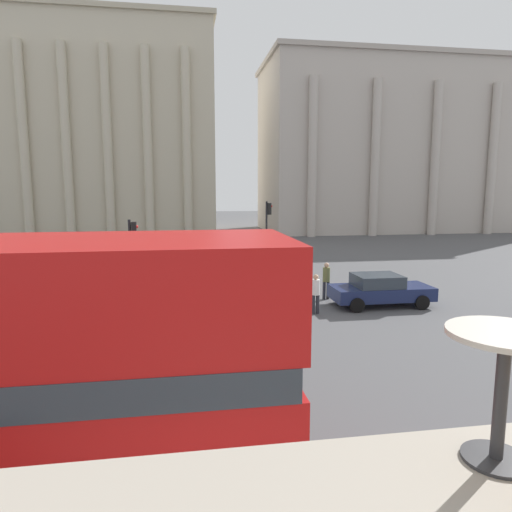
{
  "coord_description": "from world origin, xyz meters",
  "views": [
    {
      "loc": [
        -0.43,
        -2.41,
        4.9
      ],
      "look_at": [
        2.43,
        15.36,
        2.26
      ],
      "focal_mm": 32.0,
      "sensor_mm": 36.0,
      "label": 1
    }
  ],
  "objects_px": {
    "plaza_building_left": "(83,132)",
    "traffic_light_far": "(268,226)",
    "pedestrian_black": "(146,269)",
    "pedestrian_white": "(316,291)",
    "pedestrian_olive": "(326,278)",
    "plaza_building_right": "(404,149)",
    "car_navy": "(380,290)",
    "traffic_light_mid": "(132,250)",
    "traffic_light_near": "(190,282)",
    "pedestrian_red": "(262,293)",
    "cafe_dining_table": "(503,367)"
  },
  "relations": [
    {
      "from": "traffic_light_near",
      "to": "plaza_building_left",
      "type": "bearing_deg",
      "value": 104.58
    },
    {
      "from": "plaza_building_left",
      "to": "pedestrian_olive",
      "type": "relative_size",
      "value": 18.07
    },
    {
      "from": "pedestrian_black",
      "to": "traffic_light_mid",
      "type": "bearing_deg",
      "value": -131.03
    },
    {
      "from": "plaza_building_left",
      "to": "car_navy",
      "type": "height_order",
      "value": "plaza_building_left"
    },
    {
      "from": "pedestrian_white",
      "to": "pedestrian_olive",
      "type": "xyz_separation_m",
      "value": [
        1.17,
        2.27,
        0.04
      ]
    },
    {
      "from": "car_navy",
      "to": "cafe_dining_table",
      "type": "bearing_deg",
      "value": -34.82
    },
    {
      "from": "plaza_building_left",
      "to": "traffic_light_far",
      "type": "distance_m",
      "value": 34.68
    },
    {
      "from": "plaza_building_left",
      "to": "car_navy",
      "type": "bearing_deg",
      "value": -63.57
    },
    {
      "from": "plaza_building_left",
      "to": "pedestrian_olive",
      "type": "height_order",
      "value": "plaza_building_left"
    },
    {
      "from": "pedestrian_white",
      "to": "pedestrian_olive",
      "type": "bearing_deg",
      "value": 159.54
    },
    {
      "from": "traffic_light_far",
      "to": "pedestrian_white",
      "type": "xyz_separation_m",
      "value": [
        0.0,
        -10.32,
        -1.79
      ]
    },
    {
      "from": "cafe_dining_table",
      "to": "plaza_building_left",
      "type": "relative_size",
      "value": 0.02
    },
    {
      "from": "traffic_light_near",
      "to": "pedestrian_olive",
      "type": "xyz_separation_m",
      "value": [
        6.12,
        6.18,
        -1.29
      ]
    },
    {
      "from": "traffic_light_mid",
      "to": "traffic_light_far",
      "type": "bearing_deg",
      "value": 48.05
    },
    {
      "from": "pedestrian_black",
      "to": "pedestrian_olive",
      "type": "relative_size",
      "value": 1.1
    },
    {
      "from": "cafe_dining_table",
      "to": "plaza_building_right",
      "type": "height_order",
      "value": "plaza_building_right"
    },
    {
      "from": "plaza_building_right",
      "to": "traffic_light_mid",
      "type": "bearing_deg",
      "value": -130.59
    },
    {
      "from": "traffic_light_far",
      "to": "pedestrian_olive",
      "type": "distance_m",
      "value": 8.32
    },
    {
      "from": "cafe_dining_table",
      "to": "pedestrian_olive",
      "type": "relative_size",
      "value": 0.44
    },
    {
      "from": "traffic_light_far",
      "to": "pedestrian_black",
      "type": "distance_m",
      "value": 8.7
    },
    {
      "from": "traffic_light_far",
      "to": "plaza_building_left",
      "type": "bearing_deg",
      "value": 119.01
    },
    {
      "from": "cafe_dining_table",
      "to": "pedestrian_olive",
      "type": "height_order",
      "value": "cafe_dining_table"
    },
    {
      "from": "pedestrian_red",
      "to": "plaza_building_right",
      "type": "bearing_deg",
      "value": -99.94
    },
    {
      "from": "plaza_building_right",
      "to": "plaza_building_left",
      "type": "bearing_deg",
      "value": 174.22
    },
    {
      "from": "plaza_building_right",
      "to": "car_navy",
      "type": "relative_size",
      "value": 8.16
    },
    {
      "from": "car_navy",
      "to": "pedestrian_black",
      "type": "xyz_separation_m",
      "value": [
        -9.99,
        4.56,
        0.36
      ]
    },
    {
      "from": "traffic_light_near",
      "to": "cafe_dining_table",
      "type": "bearing_deg",
      "value": -82.26
    },
    {
      "from": "cafe_dining_table",
      "to": "pedestrian_red",
      "type": "bearing_deg",
      "value": 84.97
    },
    {
      "from": "plaza_building_right",
      "to": "pedestrian_black",
      "type": "xyz_separation_m",
      "value": [
        -28.48,
        -30.52,
        -8.66
      ]
    },
    {
      "from": "car_navy",
      "to": "pedestrian_white",
      "type": "relative_size",
      "value": 2.64
    },
    {
      "from": "cafe_dining_table",
      "to": "traffic_light_near",
      "type": "xyz_separation_m",
      "value": [
        -1.5,
        11.02,
        -1.73
      ]
    },
    {
      "from": "traffic_light_far",
      "to": "pedestrian_olive",
      "type": "height_order",
      "value": "traffic_light_far"
    },
    {
      "from": "traffic_light_near",
      "to": "pedestrian_white",
      "type": "xyz_separation_m",
      "value": [
        4.96,
        3.91,
        -1.33
      ]
    },
    {
      "from": "pedestrian_red",
      "to": "pedestrian_olive",
      "type": "relative_size",
      "value": 0.96
    },
    {
      "from": "traffic_light_far",
      "to": "pedestrian_black",
      "type": "relative_size",
      "value": 2.28
    },
    {
      "from": "traffic_light_mid",
      "to": "pedestrian_white",
      "type": "height_order",
      "value": "traffic_light_mid"
    },
    {
      "from": "traffic_light_near",
      "to": "car_navy",
      "type": "xyz_separation_m",
      "value": [
        8.0,
        4.68,
        -1.54
      ]
    },
    {
      "from": "cafe_dining_table",
      "to": "pedestrian_olive",
      "type": "xyz_separation_m",
      "value": [
        4.62,
        17.19,
        -3.02
      ]
    },
    {
      "from": "traffic_light_mid",
      "to": "pedestrian_olive",
      "type": "relative_size",
      "value": 2.21
    },
    {
      "from": "pedestrian_olive",
      "to": "cafe_dining_table",
      "type": "bearing_deg",
      "value": 26.26
    },
    {
      "from": "pedestrian_white",
      "to": "pedestrian_black",
      "type": "bearing_deg",
      "value": -120.86
    },
    {
      "from": "car_navy",
      "to": "pedestrian_white",
      "type": "xyz_separation_m",
      "value": [
        -3.05,
        -0.78,
        0.21
      ]
    },
    {
      "from": "car_navy",
      "to": "pedestrian_white",
      "type": "bearing_deg",
      "value": -87.98
    },
    {
      "from": "traffic_light_near",
      "to": "plaza_building_right",
      "type": "bearing_deg",
      "value": 56.32
    },
    {
      "from": "traffic_light_near",
      "to": "traffic_light_far",
      "type": "bearing_deg",
      "value": 70.82
    },
    {
      "from": "cafe_dining_table",
      "to": "plaza_building_right",
      "type": "bearing_deg",
      "value": 63.79
    },
    {
      "from": "traffic_light_mid",
      "to": "pedestrian_olive",
      "type": "bearing_deg",
      "value": -0.22
    },
    {
      "from": "pedestrian_black",
      "to": "pedestrian_white",
      "type": "bearing_deg",
      "value": -73.52
    },
    {
      "from": "car_navy",
      "to": "pedestrian_red",
      "type": "bearing_deg",
      "value": -94.47
    },
    {
      "from": "pedestrian_black",
      "to": "plaza_building_right",
      "type": "bearing_deg",
      "value": 11.02
    }
  ]
}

